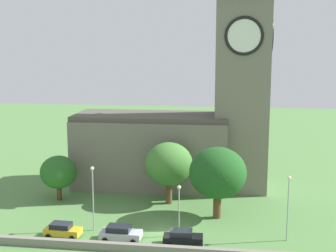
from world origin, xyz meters
name	(u,v)px	position (x,y,z in m)	size (l,w,h in m)	color
ground_plane	(178,193)	(0.00, 15.00, 0.00)	(200.00, 200.00, 0.00)	#517F42
church	(190,119)	(1.34, 18.83, 10.46)	(29.68, 10.53, 33.10)	slate
quay_barrier	(155,249)	(0.00, -5.29, 0.44)	(54.76, 0.70, 0.88)	gray
car_yellow	(62,230)	(-11.05, -2.63, 0.83)	(4.17, 2.23, 1.64)	gold
car_silver	(120,233)	(-4.34, -2.66, 0.86)	(4.62, 2.33, 1.70)	silver
car_black	(183,237)	(2.63, -2.91, 0.85)	(4.37, 2.32, 1.69)	black
streetlamp_west_mid	(93,189)	(-8.12, -0.27, 5.07)	(0.44, 0.44, 7.70)	#9EA0A5
streetlamp_central	(179,202)	(1.96, -0.54, 4.08)	(0.44, 0.44, 5.96)	#9EA0A5
streetlamp_east_mid	(288,198)	(13.95, -0.16, 4.92)	(0.44, 0.44, 7.42)	#9EA0A5
tree_riverside_east	(218,173)	(6.05, 5.77, 5.81)	(7.12, 7.12, 9.05)	brown
tree_riverside_west	(169,164)	(-0.70, 10.36, 5.56)	(6.45, 6.45, 8.51)	brown
tree_by_tower	(58,172)	(-16.16, 9.78, 3.98)	(5.09, 5.09, 6.30)	brown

